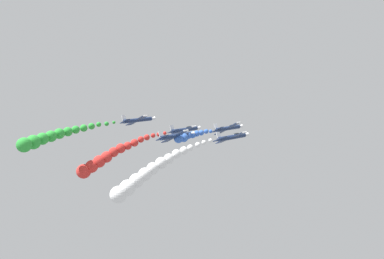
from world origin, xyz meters
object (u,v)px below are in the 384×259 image
(airplane_left_inner, at_px, (185,130))
(airplane_right_outer, at_px, (138,120))
(airplane_lead, at_px, (228,128))
(airplane_right_inner, at_px, (232,137))
(airplane_left_outer, at_px, (176,136))

(airplane_left_inner, height_order, airplane_right_outer, airplane_right_outer)
(airplane_lead, distance_m, airplane_right_inner, 13.37)
(airplane_lead, xyz_separation_m, airplane_left_inner, (-8.71, -8.21, -0.63))
(airplane_lead, relative_size, airplane_left_outer, 1.00)
(airplane_left_outer, bearing_deg, airplane_right_inner, 47.25)
(airplane_left_outer, distance_m, airplane_right_outer, 17.94)
(airplane_left_outer, xyz_separation_m, airplane_right_outer, (-17.82, 0.94, 1.87))
(airplane_left_outer, relative_size, airplane_right_outer, 1.00)
(airplane_left_inner, xyz_separation_m, airplane_right_outer, (-8.36, -9.74, 2.74))
(airplane_lead, height_order, airplane_right_outer, airplane_right_outer)
(airplane_lead, bearing_deg, airplane_left_inner, -136.70)
(airplane_right_inner, relative_size, airplane_right_outer, 1.00)
(airplane_right_inner, height_order, airplane_left_outer, airplane_left_outer)
(airplane_left_outer, height_order, airplane_right_outer, airplane_right_outer)
(airplane_left_inner, height_order, airplane_left_outer, airplane_left_outer)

